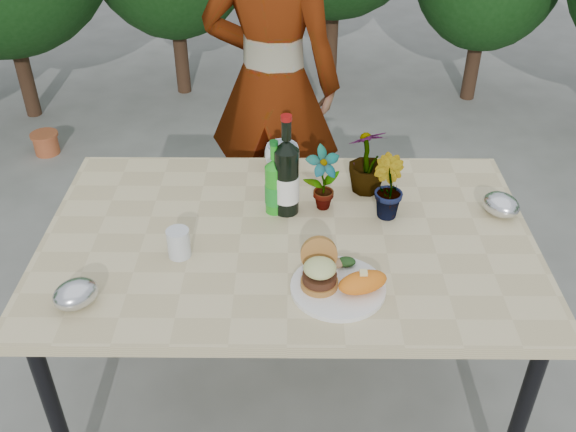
{
  "coord_description": "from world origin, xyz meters",
  "views": [
    {
      "loc": [
        0.01,
        -1.68,
        2.01
      ],
      "look_at": [
        0.0,
        -0.08,
        0.88
      ],
      "focal_mm": 40.0,
      "sensor_mm": 36.0,
      "label": 1
    }
  ],
  "objects_px": {
    "dinner_plate": "(338,288)",
    "patio_table": "(288,248)",
    "person": "(272,84)",
    "wine_bottle": "(286,178)"
  },
  "relations": [
    {
      "from": "wine_bottle",
      "to": "dinner_plate",
      "type": "bearing_deg",
      "value": -63.73
    },
    {
      "from": "patio_table",
      "to": "person",
      "type": "relative_size",
      "value": 0.94
    },
    {
      "from": "patio_table",
      "to": "wine_bottle",
      "type": "bearing_deg",
      "value": 92.85
    },
    {
      "from": "dinner_plate",
      "to": "person",
      "type": "bearing_deg",
      "value": 100.29
    },
    {
      "from": "dinner_plate",
      "to": "wine_bottle",
      "type": "distance_m",
      "value": 0.45
    },
    {
      "from": "dinner_plate",
      "to": "wine_bottle",
      "type": "xyz_separation_m",
      "value": [
        -0.15,
        0.41,
        0.13
      ]
    },
    {
      "from": "dinner_plate",
      "to": "patio_table",
      "type": "bearing_deg",
      "value": 118.73
    },
    {
      "from": "patio_table",
      "to": "dinner_plate",
      "type": "distance_m",
      "value": 0.31
    },
    {
      "from": "wine_bottle",
      "to": "patio_table",
      "type": "bearing_deg",
      "value": -81.73
    },
    {
      "from": "patio_table",
      "to": "dinner_plate",
      "type": "height_order",
      "value": "dinner_plate"
    }
  ]
}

